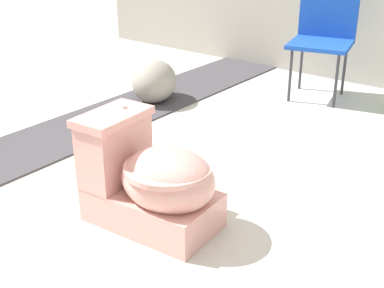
# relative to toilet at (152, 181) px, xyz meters

# --- Properties ---
(ground_plane) EXTENTS (14.00, 14.00, 0.00)m
(ground_plane) POSITION_rel_toilet_xyz_m (0.08, 0.00, -0.22)
(ground_plane) COLOR beige
(gravel_strip) EXTENTS (0.56, 8.00, 0.01)m
(gravel_strip) POSITION_rel_toilet_xyz_m (-1.16, 0.50, -0.21)
(gravel_strip) COLOR #423F44
(gravel_strip) RESTS_ON ground
(toilet) EXTENTS (0.66, 0.42, 0.52)m
(toilet) POSITION_rel_toilet_xyz_m (0.00, 0.00, 0.00)
(toilet) COLOR #E09E93
(toilet) RESTS_ON ground
(folding_chair_left) EXTENTS (0.53, 0.53, 0.83)m
(folding_chair_left) POSITION_rel_toilet_xyz_m (-0.24, 2.23, 0.29)
(folding_chair_left) COLOR #1947B2
(folding_chair_left) RESTS_ON ground
(boulder_near) EXTENTS (0.47, 0.52, 0.32)m
(boulder_near) POSITION_rel_toilet_xyz_m (-1.14, 1.30, -0.06)
(boulder_near) COLOR gray
(boulder_near) RESTS_ON ground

